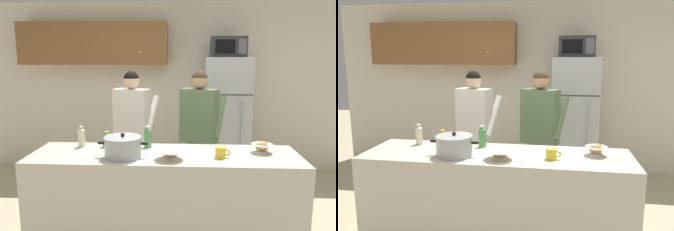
{
  "view_description": "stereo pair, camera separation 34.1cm",
  "coord_description": "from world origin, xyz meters",
  "views": [
    {
      "loc": [
        0.19,
        -2.81,
        1.79
      ],
      "look_at": [
        0.0,
        0.55,
        1.17
      ],
      "focal_mm": 34.62,
      "sensor_mm": 36.0,
      "label": 1
    },
    {
      "loc": [
        0.53,
        -2.77,
        1.79
      ],
      "look_at": [
        0.0,
        0.55,
        1.17
      ],
      "focal_mm": 34.62,
      "sensor_mm": 36.0,
      "label": 2
    }
  ],
  "objects": [
    {
      "name": "bottle_mid_counter",
      "position": [
        -0.18,
        0.21,
        1.02
      ],
      "size": [
        0.07,
        0.07,
        0.21
      ],
      "color": "#4C8C4C",
      "rests_on": "kitchen_island"
    },
    {
      "name": "person_near_pot",
      "position": [
        -0.45,
        0.96,
        1.01
      ],
      "size": [
        0.58,
        0.52,
        1.62
      ],
      "color": "#33384C",
      "rests_on": "ground"
    },
    {
      "name": "bread_bowl",
      "position": [
        0.89,
        0.08,
        0.97
      ],
      "size": [
        0.2,
        0.2,
        0.1
      ],
      "color": "white",
      "rests_on": "kitchen_island"
    },
    {
      "name": "bottle_near_edge",
      "position": [
        -0.82,
        0.19,
        1.02
      ],
      "size": [
        0.07,
        0.07,
        0.2
      ],
      "color": "beige",
      "rests_on": "kitchen_island"
    },
    {
      "name": "kitchen_island",
      "position": [
        0.0,
        0.0,
        0.46
      ],
      "size": [
        2.42,
        0.68,
        0.92
      ],
      "primitive_type": "cube",
      "color": "beige",
      "rests_on": "ground"
    },
    {
      "name": "person_by_sink",
      "position": [
        0.35,
        0.89,
        1.02
      ],
      "size": [
        0.59,
        0.54,
        1.63
      ],
      "color": "#33384C",
      "rests_on": "ground"
    },
    {
      "name": "back_wall_unit",
      "position": [
        -0.24,
        2.25,
        1.43
      ],
      "size": [
        6.0,
        0.48,
        2.6
      ],
      "color": "silver",
      "rests_on": "ground"
    },
    {
      "name": "refrigerator",
      "position": [
        0.77,
        1.85,
        0.89
      ],
      "size": [
        0.64,
        0.68,
        1.77
      ],
      "color": "#B7BABF",
      "rests_on": "ground"
    },
    {
      "name": "cooking_pot",
      "position": [
        -0.36,
        -0.12,
        1.01
      ],
      "size": [
        0.44,
        0.33,
        0.22
      ],
      "color": "#ADAFB5",
      "rests_on": "kitchen_island"
    },
    {
      "name": "empty_bowl",
      "position": [
        0.06,
        -0.16,
        0.97
      ],
      "size": [
        0.25,
        0.25,
        0.08
      ],
      "color": "beige",
      "rests_on": "kitchen_island"
    },
    {
      "name": "bottle_far_corner",
      "position": [
        -0.58,
        0.21,
        0.99
      ],
      "size": [
        0.08,
        0.08,
        0.15
      ],
      "color": "#4C8C4C",
      "rests_on": "kitchen_island"
    },
    {
      "name": "coffee_mug",
      "position": [
        0.49,
        -0.09,
        0.97
      ],
      "size": [
        0.13,
        0.09,
        0.1
      ],
      "color": "yellow",
      "rests_on": "kitchen_island"
    },
    {
      "name": "microwave",
      "position": [
        0.77,
        1.83,
        1.91
      ],
      "size": [
        0.48,
        0.37,
        0.28
      ],
      "color": "#2D2D30",
      "rests_on": "refrigerator"
    }
  ]
}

